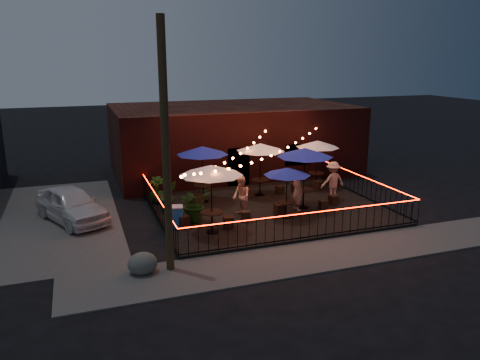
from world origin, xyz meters
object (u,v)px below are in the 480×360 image
(utility_pole, at_px, (166,151))
(cafe_table_2, at_px, (287,172))
(cafe_table_1, at_px, (202,151))
(cafe_table_4, at_px, (305,153))
(cafe_table_0, at_px, (211,171))
(cooler, at_px, (175,216))
(cafe_table_5, at_px, (318,145))
(cafe_table_3, at_px, (260,148))
(boulder, at_px, (143,264))

(utility_pole, bearing_deg, cafe_table_2, 29.05)
(utility_pole, distance_m, cafe_table_1, 7.24)
(cafe_table_4, bearing_deg, cafe_table_0, -161.43)
(cooler, bearing_deg, cafe_table_5, 35.18)
(utility_pole, distance_m, cafe_table_3, 8.93)
(cafe_table_3, bearing_deg, cafe_table_0, -131.68)
(cafe_table_1, height_order, cafe_table_4, cafe_table_4)
(cooler, bearing_deg, cafe_table_4, 17.36)
(cafe_table_3, xyz_separation_m, boulder, (-6.71, -6.60, -2.17))
(cooler, bearing_deg, cafe_table_2, 7.12)
(cafe_table_5, bearing_deg, cooler, -156.95)
(utility_pole, height_order, cafe_table_0, utility_pole)
(cafe_table_5, height_order, boulder, cafe_table_5)
(cafe_table_5, xyz_separation_m, cooler, (-8.30, -3.53, -1.81))
(cafe_table_1, height_order, cafe_table_2, cafe_table_1)
(cafe_table_4, distance_m, cafe_table_5, 3.76)
(cafe_table_0, xyz_separation_m, cooler, (-1.25, 1.05, -2.02))
(cafe_table_0, relative_size, cafe_table_4, 0.97)
(utility_pole, relative_size, boulder, 8.62)
(cafe_table_3, relative_size, cafe_table_5, 1.09)
(cafe_table_0, bearing_deg, cooler, 139.80)
(cooler, bearing_deg, utility_pole, -92.14)
(cafe_table_0, height_order, cafe_table_5, cafe_table_0)
(boulder, bearing_deg, cafe_table_0, 39.09)
(cafe_table_3, relative_size, boulder, 3.06)
(cafe_table_3, height_order, cafe_table_4, cafe_table_4)
(cafe_table_0, height_order, cafe_table_2, cafe_table_0)
(cafe_table_5, distance_m, cooler, 9.20)
(cafe_table_1, xyz_separation_m, boulder, (-3.78, -6.47, -2.22))
(boulder, bearing_deg, cafe_table_3, 44.49)
(cafe_table_1, distance_m, cafe_table_5, 6.35)
(cafe_table_5, bearing_deg, cafe_table_4, -127.32)
(cafe_table_1, height_order, cooler, cafe_table_1)
(cafe_table_1, bearing_deg, cafe_table_2, -50.81)
(cafe_table_5, xyz_separation_m, boulder, (-10.10, -7.06, -2.04))
(cafe_table_4, relative_size, cooler, 3.65)
(cafe_table_3, height_order, cooler, cafe_table_3)
(cafe_table_2, xyz_separation_m, cooler, (-4.72, 0.41, -1.54))
(cafe_table_0, xyz_separation_m, cafe_table_5, (7.05, 4.59, -0.21))
(utility_pole, xyz_separation_m, cafe_table_4, (6.93, 4.09, -1.33))
(cafe_table_0, height_order, cafe_table_3, cafe_table_0)
(cafe_table_0, relative_size, cafe_table_3, 1.10)
(utility_pole, bearing_deg, cafe_table_4, 30.55)
(utility_pole, height_order, cafe_table_2, utility_pole)
(cafe_table_2, xyz_separation_m, cafe_table_5, (3.58, 3.95, 0.26))
(cafe_table_1, relative_size, cooler, 3.56)
(cafe_table_0, relative_size, cafe_table_1, 0.99)
(cafe_table_2, relative_size, cooler, 2.97)
(cafe_table_2, bearing_deg, cooler, 174.98)
(cafe_table_0, bearing_deg, cafe_table_3, 48.32)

